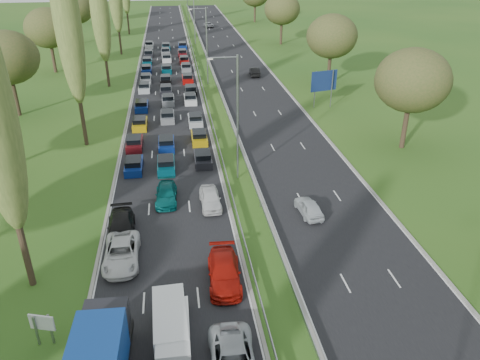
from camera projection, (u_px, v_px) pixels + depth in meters
ground at (207, 81)px, 78.81m from camera, size 260.00×260.00×0.00m
near_carriageway at (167, 79)px, 80.15m from camera, size 10.50×215.00×0.04m
far_carriageway at (244, 76)px, 81.89m from camera, size 10.50×215.00×0.04m
central_reservation at (206, 74)px, 80.77m from camera, size 2.36×215.00×0.32m
lamp_columns at (207, 47)px, 74.34m from camera, size 0.18×140.18×12.00m
poplar_row at (89, 15)px, 60.72m from camera, size 2.80×127.80×22.44m
woodland_right at (351, 47)px, 66.08m from camera, size 8.00×153.00×11.10m
traffic_queue_fill at (167, 84)px, 75.29m from camera, size 9.09×68.45×0.80m
near_car_2 at (122, 253)px, 33.57m from camera, size 2.52×5.39×1.49m
near_car_3 at (121, 226)px, 36.75m from camera, size 2.37×5.26×1.50m
near_car_7 at (166, 194)px, 41.66m from camera, size 2.02×4.66×1.34m
near_car_11 at (224, 272)px, 31.61m from camera, size 2.40×5.38×1.53m
near_car_12 at (210, 198)px, 40.84m from camera, size 1.85×4.36×1.47m
far_car_0 at (309, 207)px, 39.58m from camera, size 1.91×4.05×1.34m
far_car_1 at (255, 72)px, 81.53m from camera, size 1.85×4.48×1.44m
far_car_2 at (208, 24)px, 129.67m from camera, size 2.78×5.29×1.42m
white_van_front at (174, 334)px, 26.32m from camera, size 1.82×4.63×1.86m
white_van_rear at (170, 321)px, 27.20m from camera, size 1.88×4.78×1.92m
info_sign at (43, 326)px, 26.36m from camera, size 1.46×0.55×2.10m
direction_sign at (324, 83)px, 64.41m from camera, size 3.90×1.08×5.20m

